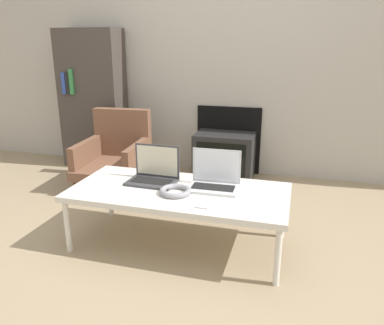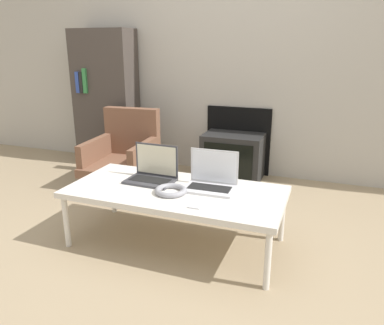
# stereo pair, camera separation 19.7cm
# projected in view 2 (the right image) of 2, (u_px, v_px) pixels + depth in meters

# --- Properties ---
(ground_plane) EXTENTS (14.00, 14.00, 0.00)m
(ground_plane) POSITION_uv_depth(u_px,v_px,m) (167.00, 254.00, 2.35)
(ground_plane) COLOR #998466
(wall_back) EXTENTS (7.00, 0.08, 2.60)m
(wall_back) POSITION_uv_depth(u_px,v_px,m) (240.00, 41.00, 3.52)
(wall_back) COLOR #ADA89E
(wall_back) RESTS_ON ground_plane
(table) EXTENTS (1.36, 0.64, 0.38)m
(table) POSITION_uv_depth(u_px,v_px,m) (175.00, 193.00, 2.37)
(table) COLOR silver
(table) RESTS_ON ground_plane
(laptop_left) EXTENTS (0.32, 0.22, 0.24)m
(laptop_left) POSITION_uv_depth(u_px,v_px,m) (153.00, 172.00, 2.50)
(laptop_left) COLOR #38383D
(laptop_left) RESTS_ON table
(laptop_right) EXTENTS (0.32, 0.22, 0.24)m
(laptop_right) POSITION_uv_depth(u_px,v_px,m) (211.00, 180.00, 2.36)
(laptop_right) COLOR silver
(laptop_right) RESTS_ON table
(headphones) EXTENTS (0.20, 0.20, 0.03)m
(headphones) POSITION_uv_depth(u_px,v_px,m) (171.00, 190.00, 2.29)
(headphones) COLOR gray
(headphones) RESTS_ON table
(phone) EXTENTS (0.07, 0.13, 0.01)m
(phone) POSITION_uv_depth(u_px,v_px,m) (197.00, 204.00, 2.13)
(phone) COLOR silver
(phone) RESTS_ON table
(tv) EXTENTS (0.56, 0.38, 0.44)m
(tv) POSITION_uv_depth(u_px,v_px,m) (233.00, 157.00, 3.62)
(tv) COLOR black
(tv) RESTS_ON ground_plane
(armchair) EXTENTS (0.59, 0.70, 0.68)m
(armchair) POSITION_uv_depth(u_px,v_px,m) (125.00, 150.00, 3.52)
(armchair) COLOR brown
(armchair) RESTS_ON ground_plane
(bookshelf) EXTENTS (0.65, 0.32, 1.41)m
(bookshelf) POSITION_uv_depth(u_px,v_px,m) (106.00, 99.00, 3.98)
(bookshelf) COLOR #3F3833
(bookshelf) RESTS_ON ground_plane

